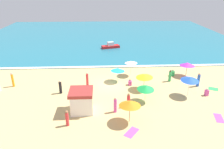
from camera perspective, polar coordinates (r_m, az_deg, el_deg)
name	(u,v)px	position (r m, az deg, el deg)	size (l,w,h in m)	color
ground_plane	(110,85)	(27.38, -0.56, -2.75)	(60.00, 60.00, 0.00)	#D8B775
ocean_water	(106,36)	(53.95, -1.75, 10.41)	(60.00, 44.00, 0.10)	teal
wave_breaker_foam	(108,66)	(33.12, -0.99, 2.18)	(57.00, 0.70, 0.01)	white
lifeguard_cabana	(81,101)	(21.64, -8.25, -6.97)	(2.34, 2.39, 2.34)	white
beach_umbrella_0	(190,79)	(25.45, 20.29, -1.23)	(2.26, 2.28, 2.31)	silver
beach_umbrella_1	(130,104)	(19.51, 4.86, -7.82)	(2.20, 2.22, 2.23)	#4C3823
beach_umbrella_2	(146,88)	(23.18, 9.09, -3.52)	(2.05, 2.07, 1.97)	silver
beach_umbrella_3	(118,70)	(27.69, 1.59, 1.36)	(2.56, 2.56, 1.94)	silver
beach_umbrella_4	(144,76)	(25.80, 8.74, -0.48)	(2.72, 2.71, 1.95)	#4C3823
beach_umbrella_5	(187,64)	(31.14, 19.69, 2.65)	(2.36, 2.38, 2.05)	#4C3823
beach_umbrella_6	(131,62)	(29.60, 5.17, 3.36)	(2.43, 2.43, 2.17)	silver
beachgoer_0	(170,76)	(29.08, 15.37, -0.39)	(0.35, 0.35, 1.61)	green
beachgoer_1	(173,73)	(31.07, 16.07, 0.37)	(0.48, 0.48, 0.95)	green
beachgoer_2	(198,80)	(28.78, 22.30, -1.36)	(0.40, 0.40, 1.82)	blue
beachgoer_4	(130,83)	(27.25, 4.87, -2.20)	(0.47, 0.47, 0.80)	#D84CA5
beachgoer_5	(67,118)	(19.99, -12.03, -11.46)	(0.31, 0.31, 1.59)	red
beachgoer_6	(115,105)	(21.44, 0.88, -8.27)	(0.36, 0.36, 1.67)	#D84CA5
beachgoer_7	(60,87)	(25.71, -13.77, -3.34)	(0.43, 0.43, 1.67)	black
beachgoer_8	(128,100)	(22.41, 4.47, -6.99)	(0.38, 0.38, 1.57)	red
beachgoer_9	(87,79)	(26.84, -6.69, -1.34)	(0.38, 0.38, 1.89)	red
beachgoer_10	(13,80)	(29.33, -25.24, -1.29)	(0.30, 0.30, 1.86)	orange
beachgoer_11	(207,92)	(27.00, 24.20, -4.38)	(0.40, 0.40, 0.93)	#D84CA5
beach_towel_0	(219,118)	(23.38, 26.88, -10.45)	(1.14, 1.75, 0.01)	#D84CA5
beach_towel_2	(132,132)	(19.30, 5.30, -15.28)	(1.57, 1.72, 0.01)	#D84CA5
beach_towel_3	(213,89)	(29.15, 25.69, -3.53)	(1.43, 1.36, 0.01)	green
small_boat_0	(111,46)	(43.02, -0.39, 7.71)	(3.76, 2.23, 1.23)	red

